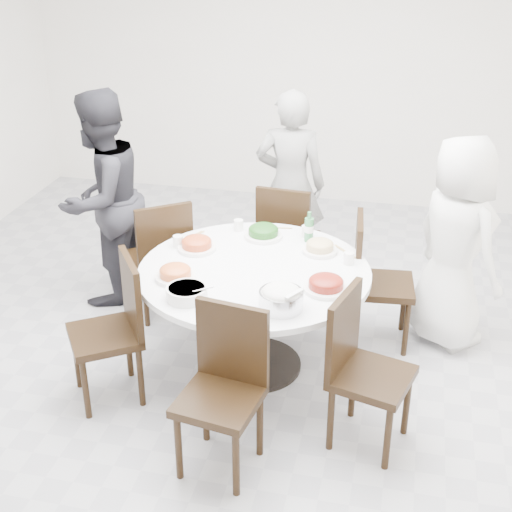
% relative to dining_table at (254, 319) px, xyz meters
% --- Properties ---
extents(floor, '(6.00, 6.00, 0.01)m').
position_rel_dining_table_xyz_m(floor, '(-0.06, 0.20, -0.38)').
color(floor, '#ABABB0').
rests_on(floor, ground).
extents(wall_back, '(6.00, 0.01, 2.80)m').
position_rel_dining_table_xyz_m(wall_back, '(-0.06, 3.20, 1.02)').
color(wall_back, white).
rests_on(wall_back, ground).
extents(dining_table, '(1.50, 1.50, 0.75)m').
position_rel_dining_table_xyz_m(dining_table, '(0.00, 0.00, 0.00)').
color(dining_table, white).
rests_on(dining_table, floor).
extents(chair_ne, '(0.46, 0.46, 0.95)m').
position_rel_dining_table_xyz_m(chair_ne, '(0.81, 0.52, 0.10)').
color(chair_ne, black).
rests_on(chair_ne, floor).
extents(chair_n, '(0.46, 0.46, 0.95)m').
position_rel_dining_table_xyz_m(chair_n, '(0.03, 1.11, 0.10)').
color(chair_n, black).
rests_on(chair_n, floor).
extents(chair_nw, '(0.59, 0.59, 0.95)m').
position_rel_dining_table_xyz_m(chair_nw, '(-0.87, 0.57, 0.10)').
color(chair_nw, black).
rests_on(chair_nw, floor).
extents(chair_sw, '(0.58, 0.58, 0.95)m').
position_rel_dining_table_xyz_m(chair_sw, '(-0.83, -0.52, 0.10)').
color(chair_sw, black).
rests_on(chair_sw, floor).
extents(chair_s, '(0.48, 0.48, 0.95)m').
position_rel_dining_table_xyz_m(chair_s, '(0.03, -0.99, 0.10)').
color(chair_s, black).
rests_on(chair_s, floor).
extents(chair_se, '(0.52, 0.52, 0.95)m').
position_rel_dining_table_xyz_m(chair_se, '(0.82, -0.59, 0.10)').
color(chair_se, black).
rests_on(chair_se, floor).
extents(diner_right, '(0.85, 0.88, 1.52)m').
position_rel_dining_table_xyz_m(diner_right, '(1.27, 0.66, 0.39)').
color(diner_right, white).
rests_on(diner_right, floor).
extents(diner_middle, '(0.59, 0.40, 1.58)m').
position_rel_dining_table_xyz_m(diner_middle, '(-0.03, 1.46, 0.41)').
color(diner_middle, black).
rests_on(diner_middle, floor).
extents(diner_left, '(0.84, 0.96, 1.67)m').
position_rel_dining_table_xyz_m(diner_left, '(-1.35, 0.71, 0.46)').
color(diner_left, black).
rests_on(diner_left, floor).
extents(dish_greens, '(0.27, 0.27, 0.07)m').
position_rel_dining_table_xyz_m(dish_greens, '(-0.05, 0.49, 0.41)').
color(dish_greens, white).
rests_on(dish_greens, dining_table).
extents(dish_pale, '(0.24, 0.24, 0.06)m').
position_rel_dining_table_xyz_m(dish_pale, '(0.37, 0.34, 0.41)').
color(dish_pale, white).
rests_on(dish_pale, dining_table).
extents(dish_orange, '(0.26, 0.26, 0.07)m').
position_rel_dining_table_xyz_m(dish_orange, '(-0.44, 0.20, 0.41)').
color(dish_orange, white).
rests_on(dish_orange, dining_table).
extents(dish_redbrown, '(0.27, 0.27, 0.07)m').
position_rel_dining_table_xyz_m(dish_redbrown, '(0.49, -0.18, 0.41)').
color(dish_redbrown, white).
rests_on(dish_redbrown, dining_table).
extents(dish_tofu, '(0.25, 0.25, 0.07)m').
position_rel_dining_table_xyz_m(dish_tofu, '(-0.45, -0.24, 0.41)').
color(dish_tofu, white).
rests_on(dish_tofu, dining_table).
extents(rice_bowl, '(0.26, 0.26, 0.11)m').
position_rel_dining_table_xyz_m(rice_bowl, '(0.26, -0.45, 0.43)').
color(rice_bowl, silver).
rests_on(rice_bowl, dining_table).
extents(soup_bowl, '(0.25, 0.25, 0.08)m').
position_rel_dining_table_xyz_m(soup_bowl, '(-0.31, -0.46, 0.41)').
color(soup_bowl, white).
rests_on(soup_bowl, dining_table).
extents(beverage_bottle, '(0.06, 0.06, 0.22)m').
position_rel_dining_table_xyz_m(beverage_bottle, '(0.27, 0.50, 0.48)').
color(beverage_bottle, '#2F7741').
rests_on(beverage_bottle, dining_table).
extents(tea_cups, '(0.07, 0.07, 0.08)m').
position_rel_dining_table_xyz_m(tea_cups, '(-0.02, 0.58, 0.42)').
color(tea_cups, white).
rests_on(tea_cups, dining_table).
extents(chopsticks, '(0.24, 0.04, 0.01)m').
position_rel_dining_table_xyz_m(chopsticks, '(0.01, 0.66, 0.38)').
color(chopsticks, tan).
rests_on(chopsticks, dining_table).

